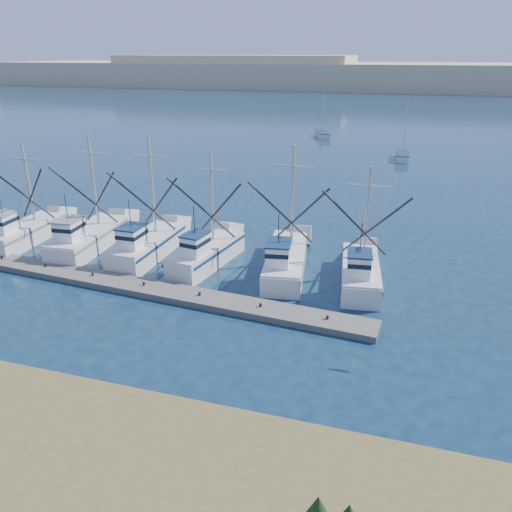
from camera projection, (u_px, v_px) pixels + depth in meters
The scene contains 6 objects.
ground at pixel (254, 368), 24.20m from camera, with size 500.00×500.00×0.00m, color #0C2236.
floating_dock at pixel (144, 288), 31.97m from camera, with size 29.74×1.98×0.40m, color slate.
dune_ridge at pixel (400, 76), 208.40m from camera, with size 360.00×60.00×10.00m, color tan.
trawler_fleet at pixel (177, 249), 36.17m from camera, with size 29.24×9.14×8.80m.
sailboat_near at pixel (402, 156), 70.89m from camera, with size 1.97×5.78×8.10m.
sailboat_far at pixel (322, 134), 89.77m from camera, with size 3.61×6.15×8.10m.
Camera 1 is at (5.98, -19.44, 14.20)m, focal length 35.00 mm.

